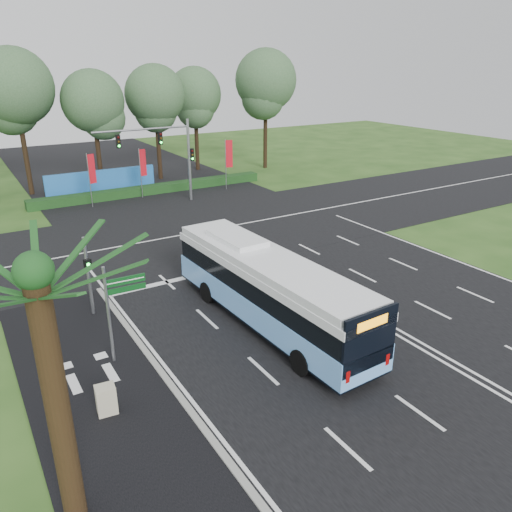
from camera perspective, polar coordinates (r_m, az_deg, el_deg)
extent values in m
plane|color=#274918|center=(27.22, 6.93, -3.75)|extent=(120.00, 120.00, 0.00)
cube|color=black|center=(27.21, 6.94, -3.71)|extent=(20.00, 120.00, 0.04)
cube|color=black|center=(36.65, -4.71, 3.07)|extent=(120.00, 14.00, 0.05)
cube|color=black|center=(20.02, -17.42, -14.67)|extent=(5.00, 18.00, 0.06)
cube|color=gray|center=(20.51, -10.82, -12.91)|extent=(0.25, 18.00, 0.12)
cube|color=#6BADF8|center=(23.04, 1.38, -5.33)|extent=(3.11, 12.76, 1.16)
cube|color=black|center=(23.28, 1.37, -6.50)|extent=(3.08, 12.70, 0.32)
cube|color=black|center=(22.59, 1.40, -2.94)|extent=(3.00, 12.57, 1.00)
cube|color=white|center=(22.34, 1.42, -1.46)|extent=(3.11, 12.76, 0.37)
cube|color=white|center=(22.19, 1.43, -0.58)|extent=(3.04, 12.25, 0.37)
cube|color=white|center=(24.15, -2.17, 2.07)|extent=(1.81, 3.23, 0.26)
cube|color=black|center=(18.37, 12.87, -9.43)|extent=(2.56, 0.21, 2.32)
cube|color=orange|center=(17.99, 13.15, -7.46)|extent=(1.48, 0.11, 0.37)
cylinder|color=black|center=(25.48, -5.58, -4.16)|extent=(0.34, 1.11, 1.10)
cylinder|color=black|center=(26.61, -0.88, -2.90)|extent=(0.34, 1.11, 1.10)
cylinder|color=black|center=(19.91, 5.15, -12.03)|extent=(0.34, 1.11, 1.10)
cylinder|color=black|center=(21.34, 10.44, -9.84)|extent=(0.34, 1.11, 1.10)
cylinder|color=gray|center=(24.84, -18.58, -2.29)|extent=(0.16, 0.16, 3.97)
cube|color=black|center=(24.40, -18.68, -0.85)|extent=(0.36, 0.28, 0.45)
sphere|color=#19F233|center=(24.31, -18.62, -0.92)|extent=(0.16, 0.16, 0.16)
cylinder|color=gray|center=(20.66, -16.47, -6.59)|extent=(0.13, 0.13, 4.20)
cube|color=#0B4116|center=(20.23, -14.71, -2.72)|extent=(1.58, 0.13, 0.32)
cube|color=#0B4116|center=(20.37, -14.61, -3.67)|extent=(1.58, 0.13, 0.23)
cube|color=white|center=(20.20, -14.68, -2.76)|extent=(1.47, 0.07, 0.04)
cube|color=#BBB396|center=(18.67, -16.74, -15.51)|extent=(0.73, 0.63, 1.11)
cylinder|color=gray|center=(43.88, -18.48, 8.14)|extent=(0.07, 0.07, 4.52)
cube|color=red|center=(43.85, -18.25, 9.44)|extent=(0.59, 0.21, 2.41)
cylinder|color=gray|center=(45.96, -13.05, 9.17)|extent=(0.07, 0.07, 4.40)
cube|color=red|center=(45.93, -12.79, 10.37)|extent=(0.58, 0.14, 2.35)
cylinder|color=gray|center=(47.88, -3.48, 10.37)|extent=(0.07, 0.07, 4.77)
cube|color=red|center=(47.78, -3.08, 11.59)|extent=(0.62, 0.21, 2.55)
cylinder|color=#382614|center=(13.68, -21.76, -15.59)|extent=(0.60, 0.60, 7.20)
sphere|color=#1B4D1C|center=(11.97, -24.09, -1.55)|extent=(0.90, 0.90, 0.90)
cylinder|color=gray|center=(44.09, -7.63, 10.75)|extent=(0.24, 0.24, 7.00)
cylinder|color=gray|center=(42.20, -12.92, 13.93)|extent=(8.00, 0.16, 0.16)
cube|color=black|center=(42.81, -10.90, 13.09)|extent=(0.32, 0.28, 1.05)
cube|color=black|center=(41.70, -15.48, 12.51)|extent=(0.32, 0.28, 1.05)
cube|color=black|center=(44.10, -7.36, 11.42)|extent=(0.32, 0.28, 1.05)
cube|color=#183A15|center=(47.64, -11.67, 7.47)|extent=(22.00, 1.20, 0.80)
cube|color=blue|center=(48.68, -17.22, 8.10)|extent=(10.00, 0.30, 2.20)
cylinder|color=black|center=(50.07, -24.98, 11.40)|extent=(0.44, 0.44, 8.99)
sphere|color=#325431|center=(49.62, -25.91, 17.03)|extent=(6.63, 6.63, 6.63)
cylinder|color=black|center=(50.30, -17.62, 11.66)|extent=(0.44, 0.44, 7.70)
sphere|color=#325431|center=(49.83, -18.18, 16.47)|extent=(5.67, 5.67, 5.67)
cylinder|color=black|center=(53.05, -11.13, 12.86)|extent=(0.44, 0.44, 7.99)
sphere|color=#325431|center=(52.61, -11.48, 17.62)|extent=(5.89, 5.89, 5.89)
cylinder|color=black|center=(57.18, -6.83, 13.59)|extent=(0.44, 0.44, 7.79)
sphere|color=#325431|center=(56.77, -7.02, 17.90)|extent=(5.74, 5.74, 5.74)
cylinder|color=black|center=(57.93, 1.08, 14.48)|extent=(0.44, 0.44, 9.08)
sphere|color=#325431|center=(57.54, 1.12, 19.44)|extent=(6.69, 6.69, 6.69)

